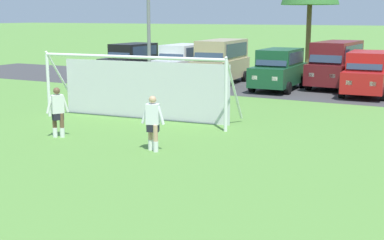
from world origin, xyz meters
TOP-DOWN VIEW (x-y plane):
  - ground_plane at (0.00, 15.00)m, footprint 400.00×400.00m
  - parking_lot_strip at (0.00, 27.94)m, footprint 52.00×8.40m
  - soccer_goal at (-3.80, 16.53)m, footprint 7.56×2.58m
  - player_striker_near at (-0.89, 12.65)m, footprint 0.75×0.34m
  - player_defender_far at (-4.57, 12.75)m, footprint 0.52×0.63m
  - parked_car_slot_far_left at (-11.80, 27.92)m, footprint 2.28×4.68m
  - parked_car_slot_left at (-8.45, 28.37)m, footprint 2.17×4.62m
  - parked_car_slot_center_left at (-5.59, 27.85)m, footprint 2.43×4.92m
  - parked_car_slot_center at (-1.77, 26.87)m, footprint 2.20×4.63m
  - parked_car_slot_center_right at (0.74, 29.04)m, footprint 2.42×4.91m
  - parked_car_slot_right at (2.73, 26.94)m, footprint 2.33×4.70m
  - street_lamp at (-7.59, 23.52)m, footprint 2.00×0.32m

SIDE VIEW (x-z plane):
  - ground_plane at x=0.00m, z-range 0.00..0.00m
  - parking_lot_strip at x=0.00m, z-range 0.00..0.01m
  - player_striker_near at x=-0.89m, z-range 0.00..1.64m
  - player_defender_far at x=-4.57m, z-range 0.00..1.64m
  - parked_car_slot_far_left at x=-11.80m, z-range 0.03..2.19m
  - parked_car_slot_left at x=-8.45m, z-range 0.03..2.19m
  - parked_car_slot_center at x=-1.77m, z-range 0.03..2.19m
  - parked_car_slot_right at x=2.73m, z-range 0.03..2.19m
  - soccer_goal at x=-3.80m, z-range 0.01..2.58m
  - parked_car_slot_center_left at x=-5.59m, z-range 0.08..2.60m
  - parked_car_slot_center_right at x=0.74m, z-range 0.08..2.60m
  - street_lamp at x=-7.59m, z-range 0.13..6.75m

